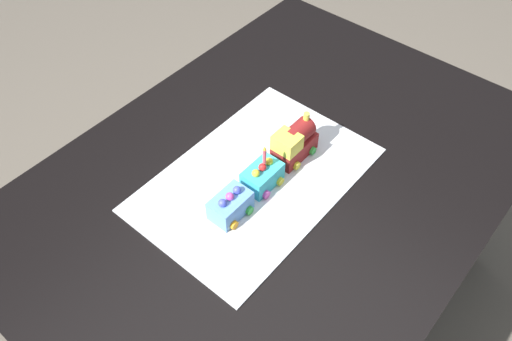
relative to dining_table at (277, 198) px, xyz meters
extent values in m
plane|color=#6B6054|center=(0.00, 0.00, -0.63)|extent=(8.00, 8.00, 0.00)
cube|color=black|center=(0.00, 0.00, 0.09)|extent=(1.40, 1.00, 0.03)
cube|color=black|center=(-0.64, -0.44, -0.28)|extent=(0.07, 0.07, 0.71)
cube|color=black|center=(0.64, -0.44, -0.28)|extent=(0.07, 0.07, 0.71)
cube|color=black|center=(-0.64, 0.44, -0.28)|extent=(0.07, 0.07, 0.71)
cube|color=silver|center=(0.06, -0.03, 0.11)|extent=(0.60, 0.40, 0.00)
cube|color=maroon|center=(-0.07, -0.01, 0.14)|extent=(0.12, 0.06, 0.05)
cylinder|color=maroon|center=(-0.09, -0.01, 0.18)|extent=(0.08, 0.05, 0.05)
cube|color=#F4E04C|center=(-0.04, -0.01, 0.18)|extent=(0.06, 0.06, 0.04)
cylinder|color=#F4E04C|center=(-0.11, -0.01, 0.21)|extent=(0.02, 0.02, 0.03)
sphere|color=#F4EFCC|center=(-0.14, -0.01, 0.14)|extent=(0.02, 0.02, 0.02)
cylinder|color=red|center=(-0.11, -0.04, 0.12)|extent=(0.02, 0.01, 0.02)
cylinder|color=yellow|center=(-0.04, -0.04, 0.12)|extent=(0.02, 0.01, 0.02)
cylinder|color=green|center=(-0.11, 0.03, 0.12)|extent=(0.02, 0.01, 0.02)
cylinder|color=yellow|center=(-0.04, 0.03, 0.12)|extent=(0.02, 0.01, 0.02)
cube|color=#38B7C6|center=(0.06, -0.01, 0.14)|extent=(0.10, 0.06, 0.06)
cylinder|color=red|center=(0.03, -0.04, 0.12)|extent=(0.02, 0.01, 0.02)
cylinder|color=orange|center=(0.09, -0.04, 0.12)|extent=(0.02, 0.01, 0.02)
cylinder|color=yellow|center=(0.03, 0.03, 0.12)|extent=(0.02, 0.01, 0.02)
cylinder|color=#D84CB2|center=(0.09, 0.03, 0.12)|extent=(0.02, 0.01, 0.02)
sphere|color=yellow|center=(0.08, -0.01, 0.17)|extent=(0.02, 0.02, 0.02)
sphere|color=red|center=(0.06, -0.01, 0.17)|extent=(0.02, 0.02, 0.02)
sphere|color=yellow|center=(0.03, -0.01, 0.17)|extent=(0.02, 0.02, 0.02)
cube|color=#669EEA|center=(0.18, -0.01, 0.14)|extent=(0.10, 0.06, 0.06)
cylinder|color=yellow|center=(0.15, -0.04, 0.12)|extent=(0.02, 0.01, 0.02)
cylinder|color=orange|center=(0.20, -0.04, 0.12)|extent=(0.02, 0.01, 0.02)
cylinder|color=green|center=(0.15, 0.03, 0.12)|extent=(0.02, 0.01, 0.02)
cylinder|color=orange|center=(0.20, 0.03, 0.12)|extent=(0.02, 0.01, 0.02)
sphere|color=#D84CB2|center=(0.18, -0.01, 0.17)|extent=(0.02, 0.02, 0.02)
sphere|color=#4C59D8|center=(0.20, -0.01, 0.17)|extent=(0.02, 0.02, 0.02)
sphere|color=#4C59D8|center=(0.15, -0.01, 0.17)|extent=(0.02, 0.02, 0.02)
cylinder|color=#F24C59|center=(0.05, -0.01, 0.21)|extent=(0.01, 0.01, 0.05)
cone|color=yellow|center=(0.05, -0.01, 0.23)|extent=(0.01, 0.01, 0.01)
camera|label=1|loc=(0.70, 0.52, 1.11)|focal=36.34mm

